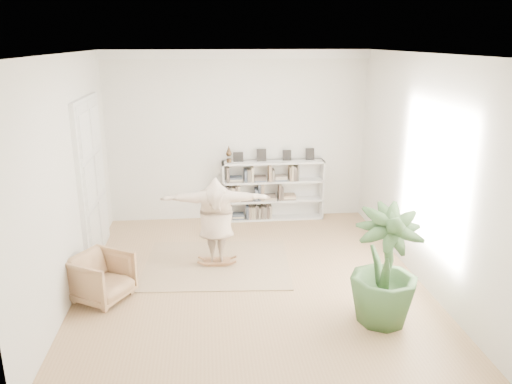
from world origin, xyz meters
The scene contains 9 objects.
floor centered at (0.00, 0.00, 0.00)m, with size 6.00×6.00×0.00m, color #9D7851.
room_shell centered at (0.00, 2.94, 3.51)m, with size 6.00×6.00×6.00m.
doors centered at (-2.70, 1.30, 1.40)m, with size 0.09×1.78×2.92m.
bookshelf centered at (0.74, 2.82, 0.64)m, with size 2.20×0.35×1.64m.
armchair centered at (-2.30, -0.47, 0.36)m, with size 0.77×0.79×0.72m, color tan.
rug centered at (-0.54, 0.57, 0.01)m, with size 2.50×2.00×0.02m, color tan.
rocker_board centered at (-0.54, 0.57, 0.06)m, with size 0.48×0.31×0.10m.
person centered at (-0.54, 0.57, 0.87)m, with size 1.85×0.50×1.51m, color #C5AC94.
houseplant centered at (1.71, -1.50, 0.84)m, with size 0.94×0.94×1.67m, color #315229.
Camera 1 is at (-0.67, -7.48, 3.80)m, focal length 35.00 mm.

